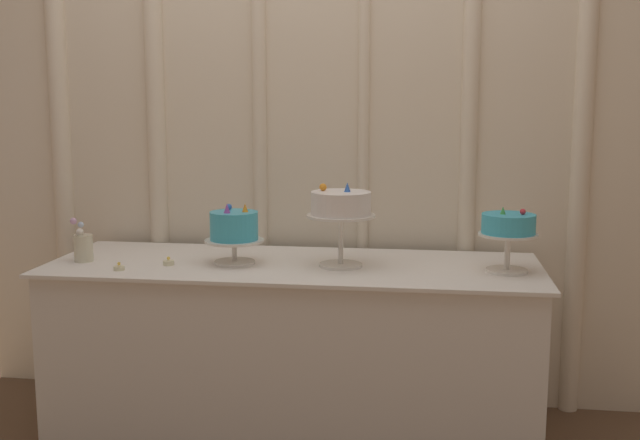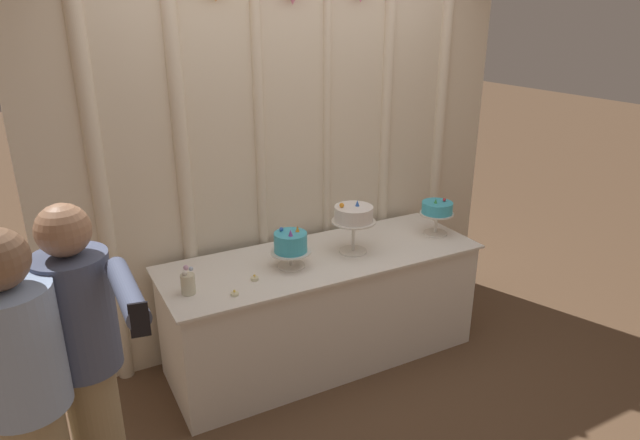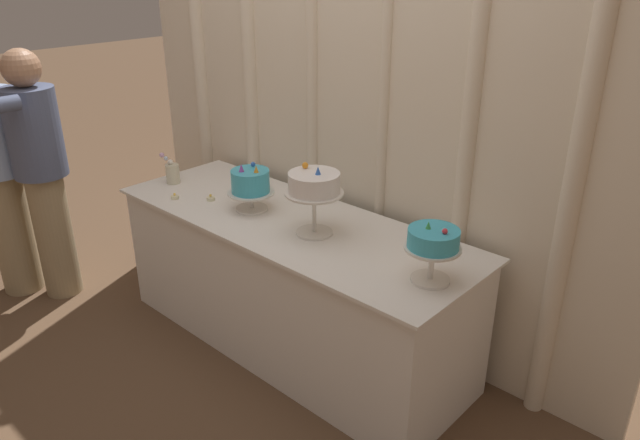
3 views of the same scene
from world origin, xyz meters
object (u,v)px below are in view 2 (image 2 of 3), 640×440
object	(u,v)px
cake_display_leftmost	(291,245)
tealight_near_left	(255,278)
flower_vase	(188,283)
guest_girl_blue_dress	(85,355)
cake_display_center	(354,217)
guest_man_pink_jacket	(26,395)
cake_display_rightmost	(437,210)
tealight_far_left	(234,294)
cake_table	(322,308)

from	to	relation	value
cake_display_leftmost	tealight_near_left	world-z (taller)	cake_display_leftmost
cake_display_leftmost	flower_vase	world-z (taller)	cake_display_leftmost
cake_display_leftmost	guest_girl_blue_dress	xyz separation A→B (m)	(-1.22, -0.56, -0.04)
tealight_near_left	guest_girl_blue_dress	bearing A→B (deg)	-152.51
cake_display_center	cake_display_leftmost	bearing A→B (deg)	-178.75
guest_girl_blue_dress	guest_man_pink_jacket	bearing A→B (deg)	-146.78
cake_display_rightmost	guest_girl_blue_dress	bearing A→B (deg)	-166.36
cake_display_leftmost	guest_girl_blue_dress	size ratio (longest dim) A/B	0.17
tealight_far_left	cake_table	bearing A→B (deg)	18.77
cake_display_rightmost	tealight_far_left	distance (m)	1.56
cake_display_leftmost	cake_display_center	bearing A→B (deg)	1.25
cake_table	guest_man_pink_jacket	xyz separation A→B (m)	(-1.69, -0.76, 0.46)
cake_display_center	tealight_near_left	world-z (taller)	cake_display_center
cake_table	cake_display_rightmost	bearing A→B (deg)	-2.76
cake_table	guest_girl_blue_dress	distance (m)	1.65
cake_display_leftmost	guest_man_pink_jacket	size ratio (longest dim) A/B	0.17
cake_display_center	guest_man_pink_jacket	size ratio (longest dim) A/B	0.23
cake_table	tealight_far_left	world-z (taller)	tealight_far_left
tealight_far_left	tealight_near_left	xyz separation A→B (m)	(0.16, 0.12, 0.00)
flower_vase	guest_man_pink_jacket	xyz separation A→B (m)	(-0.81, -0.67, 0.02)
cake_table	flower_vase	distance (m)	0.99
cake_table	guest_girl_blue_dress	size ratio (longest dim) A/B	1.35
cake_display_center	tealight_far_left	xyz separation A→B (m)	(-0.87, -0.19, -0.23)
cake_display_leftmost	guest_man_pink_jacket	xyz separation A→B (m)	(-1.45, -0.71, -0.06)
cake_display_center	guest_man_pink_jacket	distance (m)	2.04
cake_display_rightmost	tealight_near_left	bearing A→B (deg)	-177.23
tealight_far_left	guest_man_pink_jacket	bearing A→B (deg)	-152.62
tealight_far_left	tealight_near_left	world-z (taller)	tealight_near_left
tealight_near_left	cake_display_rightmost	bearing A→B (deg)	2.77
flower_vase	tealight_far_left	distance (m)	0.26
cake_display_center	tealight_near_left	distance (m)	0.75
cake_display_center	tealight_near_left	bearing A→B (deg)	-173.95
guest_girl_blue_dress	guest_man_pink_jacket	distance (m)	0.28
cake_display_rightmost	guest_girl_blue_dress	world-z (taller)	guest_girl_blue_dress
cake_display_rightmost	flower_vase	size ratio (longest dim) A/B	1.36
cake_display_rightmost	guest_man_pink_jacket	size ratio (longest dim) A/B	0.17
tealight_far_left	guest_man_pink_jacket	size ratio (longest dim) A/B	0.03
cake_display_rightmost	tealight_far_left	xyz separation A→B (m)	(-1.54, -0.19, -0.16)
guest_girl_blue_dress	flower_vase	bearing A→B (deg)	41.76
guest_man_pink_jacket	tealight_far_left	bearing A→B (deg)	27.38
guest_girl_blue_dress	tealight_far_left	bearing A→B (deg)	25.55
cake_table	flower_vase	world-z (taller)	flower_vase
cake_display_rightmost	flower_vase	world-z (taller)	cake_display_rightmost
tealight_near_left	cake_display_center	bearing A→B (deg)	6.05
cake_table	cake_display_center	world-z (taller)	cake_display_center
guest_man_pink_jacket	cake_display_leftmost	bearing A→B (deg)	26.20
cake_table	tealight_near_left	xyz separation A→B (m)	(-0.50, -0.11, 0.38)
cake_display_leftmost	cake_table	bearing A→B (deg)	10.10
guest_girl_blue_dress	cake_display_leftmost	bearing A→B (deg)	24.78
cake_table	cake_display_rightmost	size ratio (longest dim) A/B	7.75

